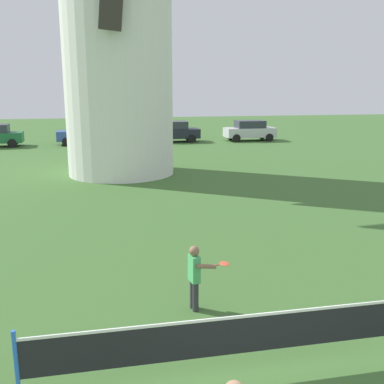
# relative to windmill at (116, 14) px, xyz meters

# --- Properties ---
(windmill) EXTENTS (8.65, 5.74, 14.88)m
(windmill) POSITION_rel_windmill_xyz_m (0.00, 0.00, 0.00)
(windmill) COLOR white
(windmill) RESTS_ON ground_plane
(tennis_net) EXTENTS (5.50, 0.06, 1.10)m
(tennis_net) POSITION_rel_windmill_xyz_m (0.52, -16.40, -6.62)
(tennis_net) COLOR blue
(tennis_net) RESTS_ON ground_plane
(player_far) EXTENTS (0.77, 0.42, 1.26)m
(player_far) POSITION_rel_windmill_xyz_m (0.62, -14.23, -6.59)
(player_far) COLOR #333338
(player_far) RESTS_ON ground_plane
(parked_car_blue) EXTENTS (4.30, 1.98, 1.56)m
(parked_car_blue) POSITION_rel_windmill_xyz_m (-1.86, 12.20, -6.50)
(parked_car_blue) COLOR #334C99
(parked_car_blue) RESTS_ON ground_plane
(parked_car_black) EXTENTS (4.19, 1.91, 1.56)m
(parked_car_black) POSITION_rel_windmill_xyz_m (4.43, 12.36, -6.50)
(parked_car_black) COLOR #1E232D
(parked_car_black) RESTS_ON ground_plane
(parked_car_silver) EXTENTS (3.89, 1.90, 1.56)m
(parked_car_silver) POSITION_rel_windmill_xyz_m (10.54, 11.98, -6.50)
(parked_car_silver) COLOR silver
(parked_car_silver) RESTS_ON ground_plane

